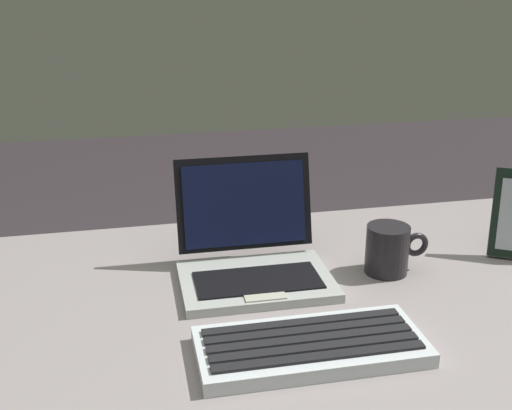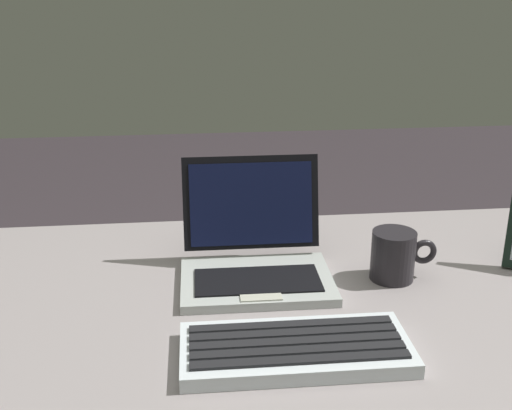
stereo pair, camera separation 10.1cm
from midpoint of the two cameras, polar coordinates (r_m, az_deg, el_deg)
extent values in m
cube|color=gray|center=(1.06, 6.66, -9.06)|extent=(1.70, 0.71, 0.04)
cube|color=#B1B6B2|center=(1.08, 2.78, -6.87)|extent=(0.25, 0.18, 0.02)
cube|color=black|center=(1.06, 2.89, -6.76)|extent=(0.21, 0.10, 0.00)
cube|color=beige|center=(1.02, 3.34, -8.20)|extent=(0.07, 0.03, 0.00)
cube|color=black|center=(1.13, 2.11, 0.19)|extent=(0.24, 0.05, 0.16)
cube|color=black|center=(1.13, 2.14, 0.05)|extent=(0.22, 0.04, 0.14)
cube|color=silver|center=(1.14, 2.13, -0.98)|extent=(0.20, 0.01, 0.01)
cube|color=silver|center=(0.90, 6.86, -12.74)|extent=(0.32, 0.14, 0.02)
cube|color=black|center=(0.86, 7.52, -13.62)|extent=(0.29, 0.02, 0.00)
cube|color=black|center=(0.88, 7.20, -12.82)|extent=(0.29, 0.02, 0.00)
cube|color=black|center=(0.90, 6.89, -12.06)|extent=(0.29, 0.02, 0.00)
cube|color=black|center=(0.91, 6.60, -11.33)|extent=(0.29, 0.02, 0.00)
cube|color=black|center=(0.93, 6.31, -10.62)|extent=(0.29, 0.02, 0.00)
cylinder|color=black|center=(1.12, 14.65, -4.43)|extent=(0.07, 0.07, 0.09)
torus|color=black|center=(1.14, 17.22, -4.05)|extent=(0.04, 0.01, 0.04)
camera|label=1|loc=(0.05, -87.14, 1.07)|focal=44.96mm
camera|label=2|loc=(0.05, 92.86, -1.07)|focal=44.96mm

